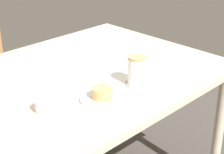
{
  "coord_description": "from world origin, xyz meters",
  "views": [
    {
      "loc": [
        -0.89,
        -1.15,
        1.37
      ],
      "look_at": [
        0.05,
        -0.2,
        0.76
      ],
      "focal_mm": 60.0,
      "sensor_mm": 36.0,
      "label": 1
    }
  ],
  "objects_px": {
    "pastry_plate": "(102,99)",
    "coffee_mug": "(137,70)",
    "dining_table": "(70,91)",
    "pastry": "(102,93)",
    "sugar_bowl": "(45,105)"
  },
  "relations": [
    {
      "from": "dining_table",
      "to": "pastry_plate",
      "type": "relative_size",
      "value": 8.12
    },
    {
      "from": "pastry_plate",
      "to": "sugar_bowl",
      "type": "bearing_deg",
      "value": 155.07
    },
    {
      "from": "pastry_plate",
      "to": "pastry",
      "type": "relative_size",
      "value": 2.11
    },
    {
      "from": "sugar_bowl",
      "to": "pastry_plate",
      "type": "bearing_deg",
      "value": -24.93
    },
    {
      "from": "dining_table",
      "to": "sugar_bowl",
      "type": "relative_size",
      "value": 19.07
    },
    {
      "from": "coffee_mug",
      "to": "sugar_bowl",
      "type": "bearing_deg",
      "value": 167.86
    },
    {
      "from": "dining_table",
      "to": "coffee_mug",
      "type": "height_order",
      "value": "coffee_mug"
    },
    {
      "from": "pastry_plate",
      "to": "pastry",
      "type": "xyz_separation_m",
      "value": [
        0.0,
        0.0,
        0.03
      ]
    },
    {
      "from": "pastry_plate",
      "to": "coffee_mug",
      "type": "height_order",
      "value": "coffee_mug"
    },
    {
      "from": "pastry",
      "to": "coffee_mug",
      "type": "height_order",
      "value": "coffee_mug"
    },
    {
      "from": "pastry",
      "to": "coffee_mug",
      "type": "distance_m",
      "value": 0.2
    },
    {
      "from": "dining_table",
      "to": "coffee_mug",
      "type": "relative_size",
      "value": 11.56
    },
    {
      "from": "pastry",
      "to": "sugar_bowl",
      "type": "distance_m",
      "value": 0.21
    },
    {
      "from": "pastry_plate",
      "to": "coffee_mug",
      "type": "xyz_separation_m",
      "value": [
        0.2,
        0.01,
        0.06
      ]
    },
    {
      "from": "dining_table",
      "to": "pastry",
      "type": "xyz_separation_m",
      "value": [
        -0.05,
        -0.26,
        0.1
      ]
    }
  ]
}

